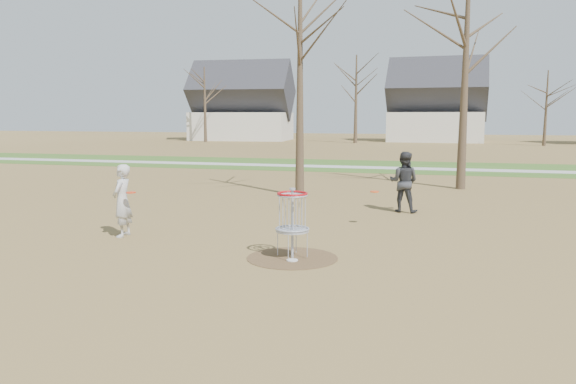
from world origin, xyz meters
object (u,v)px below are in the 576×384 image
object	(u,v)px
player_throwing	(404,182)
disc_grounded	(292,260)
disc_golf_basket	(292,212)
player_standing	(122,201)

from	to	relation	value
player_throwing	disc_grounded	bearing A→B (deg)	84.16
disc_grounded	disc_golf_basket	bearing A→B (deg)	104.40
player_standing	disc_grounded	bearing A→B (deg)	69.32
player_throwing	disc_grounded	world-z (taller)	player_throwing
player_standing	disc_golf_basket	distance (m)	4.39
player_throwing	disc_golf_basket	size ratio (longest dim) A/B	1.31
player_throwing	disc_golf_basket	bearing A→B (deg)	83.11
disc_grounded	player_throwing	bearing A→B (deg)	75.13
player_standing	disc_golf_basket	xyz separation A→B (m)	(4.29, -0.89, 0.07)
player_standing	disc_golf_basket	bearing A→B (deg)	72.05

